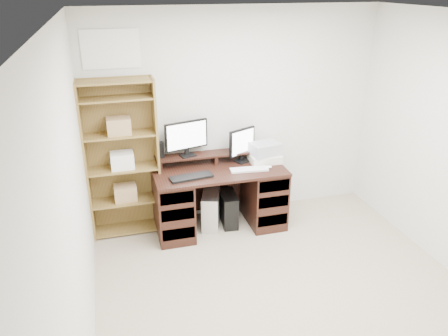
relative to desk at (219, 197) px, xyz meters
name	(u,v)px	position (x,y,z in m)	size (l,w,h in m)	color
room	(308,187)	(0.29, -1.64, 0.86)	(3.54, 4.04, 2.54)	tan
desk	(219,197)	(0.00, 0.00, 0.00)	(1.50, 0.70, 0.75)	black
riser_shelf	(214,155)	(0.00, 0.21, 0.45)	(1.40, 0.22, 0.12)	black
monitor_wide	(186,137)	(-0.33, 0.21, 0.71)	(0.51, 0.18, 0.41)	black
monitor_small	(242,144)	(0.32, 0.15, 0.58)	(0.35, 0.21, 0.40)	black
speaker	(160,150)	(-0.63, 0.24, 0.57)	(0.07, 0.07, 0.18)	black
keyboard_black	(191,177)	(-0.36, -0.16, 0.37)	(0.47, 0.16, 0.03)	black
keyboard_white	(249,169)	(0.32, -0.13, 0.37)	(0.43, 0.13, 0.02)	silver
mouse	(269,167)	(0.55, -0.13, 0.38)	(0.08, 0.05, 0.03)	white
printer	(265,158)	(0.58, 0.07, 0.41)	(0.36, 0.27, 0.09)	beige
basket	(265,149)	(0.58, 0.07, 0.52)	(0.34, 0.24, 0.14)	#9EA2A9
tower_silver	(211,209)	(-0.09, 0.04, -0.17)	(0.19, 0.43, 0.43)	silver
tower_black	(229,209)	(0.13, 0.03, -0.19)	(0.21, 0.41, 0.40)	black
bookshelf	(122,158)	(-1.06, 0.21, 0.53)	(0.80, 0.30, 1.80)	olive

